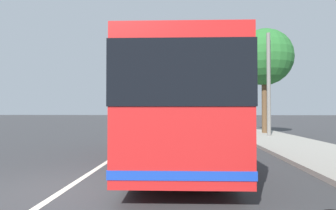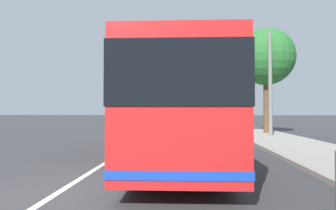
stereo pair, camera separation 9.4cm
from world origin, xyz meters
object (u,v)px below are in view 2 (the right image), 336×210
(car_far_distant, at_px, (146,118))
(car_ahead_same_lane, at_px, (159,116))
(car_behind_bus, at_px, (184,117))
(utility_pole, at_px, (270,85))
(coach_bus, at_px, (179,105))
(roadside_tree_mid_block, at_px, (266,57))

(car_far_distant, height_order, car_ahead_same_lane, car_ahead_same_lane)
(car_behind_bus, relative_size, utility_pole, 0.62)
(car_far_distant, height_order, car_behind_bus, car_far_distant)
(car_behind_bus, bearing_deg, car_far_distant, 128.73)
(coach_bus, relative_size, roadside_tree_mid_block, 1.40)
(coach_bus, relative_size, car_far_distant, 2.27)
(coach_bus, relative_size, car_ahead_same_lane, 2.35)
(roadside_tree_mid_block, xyz_separation_m, utility_pole, (-2.24, 0.36, -2.16))
(car_behind_bus, height_order, utility_pole, utility_pole)
(car_far_distant, bearing_deg, utility_pole, 25.44)
(car_far_distant, bearing_deg, coach_bus, 8.85)
(car_behind_bus, relative_size, car_ahead_same_lane, 0.92)
(car_behind_bus, distance_m, car_ahead_same_lane, 6.80)
(coach_bus, bearing_deg, utility_pole, -35.46)
(roadside_tree_mid_block, bearing_deg, car_far_distant, 30.71)
(car_ahead_same_lane, bearing_deg, car_behind_bus, 40.23)
(car_ahead_same_lane, distance_m, utility_pole, 33.08)
(car_behind_bus, bearing_deg, car_ahead_same_lane, 37.12)
(coach_bus, relative_size, utility_pole, 1.58)
(coach_bus, xyz_separation_m, car_far_distant, (29.58, 5.57, -1.18))
(utility_pole, bearing_deg, car_ahead_same_lane, 18.12)
(car_far_distant, distance_m, car_behind_bus, 7.10)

